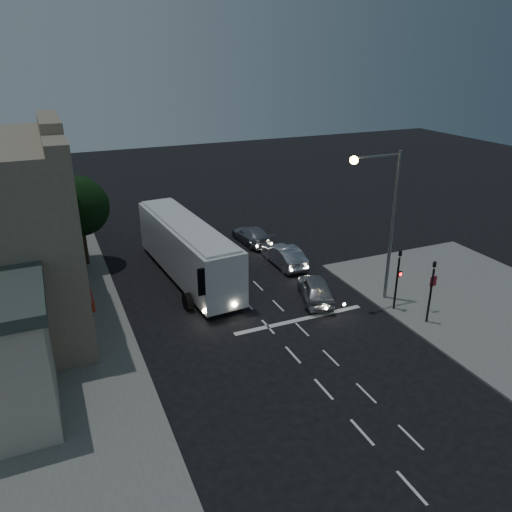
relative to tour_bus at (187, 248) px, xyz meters
name	(u,v)px	position (x,y,z in m)	size (l,w,h in m)	color
ground	(284,345)	(2.17, -10.12, -2.10)	(120.00, 120.00, 0.00)	black
sidewalk_far	(12,323)	(-10.83, -2.12, -2.04)	(12.00, 50.00, 0.12)	slate
road_markings	(279,312)	(3.46, -6.81, -2.10)	(8.00, 30.55, 0.01)	silver
tour_bus	(187,248)	(0.00, 0.00, 0.00)	(3.65, 12.85, 3.89)	white
car_suv	(316,289)	(6.20, -6.32, -1.37)	(1.73, 4.31, 1.47)	#A6A6AA
car_sedan_a	(284,255)	(6.84, -0.76, -1.36)	(1.57, 4.51, 1.49)	#ABACB7
car_sedan_b	(252,235)	(6.50, 4.26, -1.44)	(1.86, 4.58, 1.33)	gray
traffic_signal_main	(398,273)	(9.77, -9.34, 0.32)	(0.25, 0.35, 4.10)	black
traffic_signal_side	(432,284)	(10.47, -11.32, 0.32)	(0.18, 0.15, 4.10)	black
regulatory_sign	(432,288)	(11.47, -10.35, -0.51)	(0.45, 0.12, 2.20)	slate
streetlight	(385,211)	(9.52, -7.92, 3.63)	(3.32, 0.44, 9.00)	slate
street_tree	(79,204)	(-6.03, 4.91, 2.39)	(4.00, 4.00, 6.20)	black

